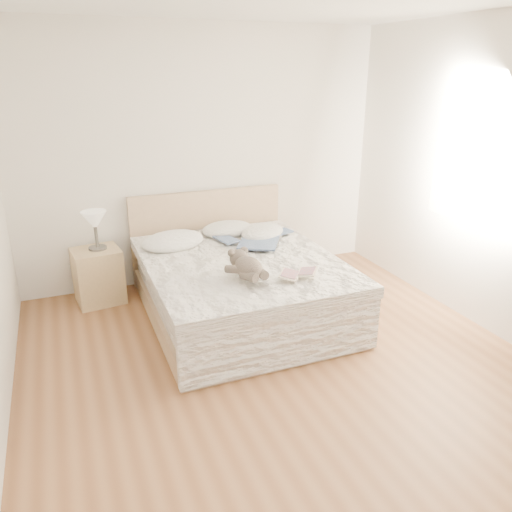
% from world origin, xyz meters
% --- Properties ---
extents(floor, '(4.00, 4.50, 0.00)m').
position_xyz_m(floor, '(0.00, 0.00, 0.00)').
color(floor, brown).
rests_on(floor, ground).
extents(wall_back, '(4.00, 0.02, 2.70)m').
position_xyz_m(wall_back, '(0.00, 2.25, 1.35)').
color(wall_back, white).
rests_on(wall_back, ground).
extents(window, '(0.02, 1.30, 1.10)m').
position_xyz_m(window, '(1.99, 0.30, 1.45)').
color(window, white).
rests_on(window, wall_right).
extents(bed, '(1.72, 2.14, 1.00)m').
position_xyz_m(bed, '(0.00, 1.19, 0.31)').
color(bed, tan).
rests_on(bed, floor).
extents(nightstand, '(0.50, 0.45, 0.56)m').
position_xyz_m(nightstand, '(-1.23, 1.95, 0.28)').
color(nightstand, tan).
rests_on(nightstand, floor).
extents(table_lamp, '(0.27, 0.27, 0.39)m').
position_xyz_m(table_lamp, '(-1.20, 1.97, 0.84)').
color(table_lamp, '#494640').
rests_on(table_lamp, nightstand).
extents(pillow_left, '(0.71, 0.57, 0.19)m').
position_xyz_m(pillow_left, '(-0.50, 1.70, 0.64)').
color(pillow_left, white).
rests_on(pillow_left, bed).
extents(pillow_middle, '(0.59, 0.44, 0.17)m').
position_xyz_m(pillow_middle, '(0.13, 1.86, 0.64)').
color(pillow_middle, silver).
rests_on(pillow_middle, bed).
extents(pillow_right, '(0.66, 0.61, 0.16)m').
position_xyz_m(pillow_right, '(0.43, 1.63, 0.64)').
color(pillow_right, white).
rests_on(pillow_right, bed).
extents(blouse, '(0.82, 0.83, 0.02)m').
position_xyz_m(blouse, '(0.31, 1.42, 0.63)').
color(blouse, '#394B70').
rests_on(blouse, bed).
extents(photo_book, '(0.38, 0.28, 0.03)m').
position_xyz_m(photo_book, '(-0.52, 1.78, 0.63)').
color(photo_book, white).
rests_on(photo_book, bed).
extents(childrens_book, '(0.39, 0.37, 0.02)m').
position_xyz_m(childrens_book, '(0.29, 0.49, 0.63)').
color(childrens_book, beige).
rests_on(childrens_book, bed).
extents(teddy_bear, '(0.34, 0.43, 0.20)m').
position_xyz_m(teddy_bear, '(-0.13, 0.58, 0.65)').
color(teddy_bear, brown).
rests_on(teddy_bear, bed).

